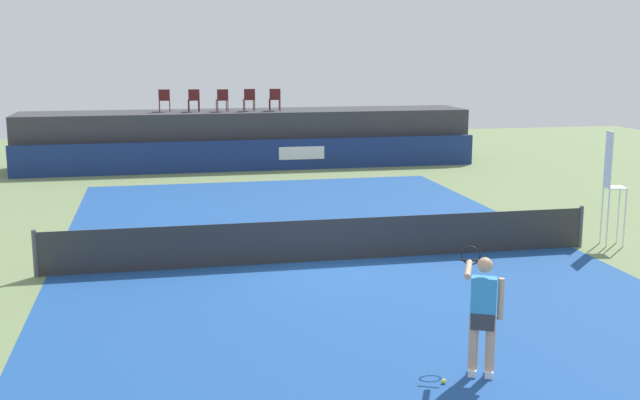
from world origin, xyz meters
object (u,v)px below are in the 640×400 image
spectator_chair_left (194,99)px  spectator_chair_far_right (275,98)px  tennis_player (483,311)px  spectator_chair_center (222,99)px  net_post_near (35,254)px  spectator_chair_far_left (164,99)px  tennis_ball (444,381)px  net_post_far (581,226)px  spectator_chair_right (249,99)px  umpire_chair (611,180)px

spectator_chair_left → spectator_chair_far_right: bearing=-3.9°
spectator_chair_far_right → tennis_player: bearing=-90.6°
spectator_chair_center → net_post_near: size_ratio=0.89×
spectator_chair_far_left → tennis_ball: 22.58m
spectator_chair_left → tennis_player: size_ratio=0.50×
net_post_near → spectator_chair_center: bearing=70.9°
spectator_chair_far_right → net_post_far: spectator_chair_far_right is taller
spectator_chair_right → spectator_chair_far_right: (1.02, -0.09, 0.00)m
spectator_chair_left → net_post_far: (8.32, -15.19, -2.19)m
spectator_chair_right → spectator_chair_far_right: 1.03m
tennis_player → spectator_chair_left: bearing=97.8°
tennis_player → tennis_ball: size_ratio=26.03×
spectator_chair_far_right → net_post_far: 15.96m
spectator_chair_far_right → net_post_near: size_ratio=0.89×
tennis_player → umpire_chair: bearing=47.4°
net_post_far → umpire_chair: bearing=1.7°
spectator_chair_center → tennis_player: bearing=-85.0°
spectator_chair_right → net_post_far: 16.40m
spectator_chair_far_right → net_post_near: (-7.30, -14.97, -2.19)m
spectator_chair_far_left → tennis_ball: (3.48, -22.15, -2.66)m
spectator_chair_center → spectator_chair_right: (1.09, 0.08, 0.00)m
umpire_chair → spectator_chair_left: bearing=120.9°
net_post_far → spectator_chair_center: bearing=115.7°
spectator_chair_center → net_post_far: 16.77m
spectator_chair_far_left → umpire_chair: size_ratio=0.32×
net_post_near → spectator_chair_left: bearing=75.0°
spectator_chair_right → net_post_near: 16.46m
spectator_chair_far_left → net_post_near: spectator_chair_far_left is taller
spectator_chair_left → spectator_chair_center: size_ratio=1.00×
tennis_ball → umpire_chair: bearing=45.4°
spectator_chair_far_left → spectator_chair_far_right: bearing=-5.2°
spectator_chair_right → tennis_ball: (0.14, -21.84, -2.66)m
spectator_chair_right → tennis_player: spectator_chair_right is taller
spectator_chair_left → spectator_chair_center: same height
spectator_chair_far_right → net_post_far: (5.10, -14.97, -2.19)m
umpire_chair → tennis_ball: bearing=-134.6°
spectator_chair_center → tennis_ball: bearing=-86.8°
net_post_far → tennis_player: tennis_player is taller
spectator_chair_far_right → tennis_ball: bearing=-92.3°
spectator_chair_left → spectator_chair_right: 2.20m
net_post_near → net_post_far: size_ratio=1.00×
tennis_player → spectator_chair_far_left: bearing=100.6°
net_post_far → tennis_player: bearing=-129.1°
spectator_chair_far_left → tennis_player: (4.13, -21.95, -1.73)m
spectator_chair_center → spectator_chair_right: size_ratio=1.00×
tennis_player → net_post_far: bearing=50.9°
spectator_chair_center → spectator_chair_far_left: bearing=170.2°
spectator_chair_far_right → tennis_ball: (-0.88, -21.76, -2.66)m
spectator_chair_center → tennis_ball: 21.96m
umpire_chair → tennis_player: size_ratio=1.56×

